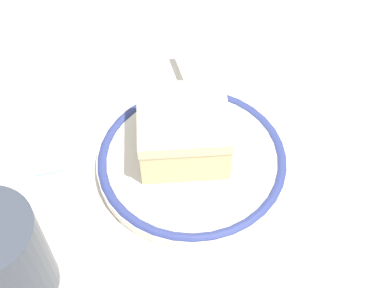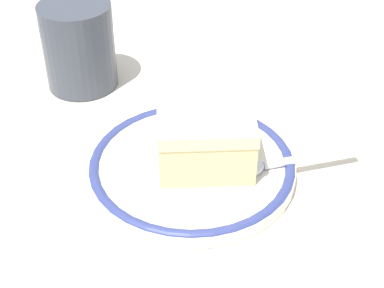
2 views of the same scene
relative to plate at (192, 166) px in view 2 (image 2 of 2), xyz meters
The scene contains 7 objects.
ground_plane 0.03m from the plate, 164.46° to the right, with size 2.40×2.40×0.00m, color #B7B2A8.
placemat 0.03m from the plate, 164.46° to the right, with size 0.53×0.34×0.00m, color beige.
plate is the anchor object (origin of this frame).
cake_slice 0.03m from the plate, 102.41° to the left, with size 0.10×0.10×0.05m.
spoon 0.06m from the plate, 61.01° to the left, with size 0.03×0.12×0.01m.
cup 0.19m from the plate, 163.40° to the right, with size 0.07×0.07×0.09m.
sugar_packet 0.14m from the plate, 151.45° to the left, with size 0.05×0.03×0.01m, color #8CB2E0.
Camera 2 is at (0.39, -0.13, 0.33)m, focal length 54.88 mm.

